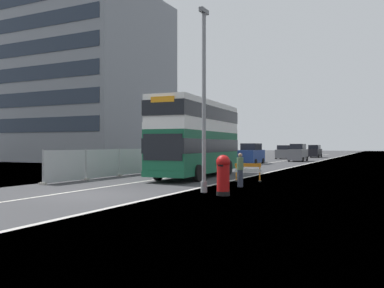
{
  "coord_description": "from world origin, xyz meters",
  "views": [
    {
      "loc": [
        11.67,
        -13.74,
        2.16
      ],
      "look_at": [
        1.42,
        7.07,
        2.2
      ],
      "focal_mm": 38.3,
      "sensor_mm": 36.0,
      "label": 1
    }
  ],
  "objects_px": {
    "roadworks_barrier": "(248,171)",
    "car_far_side": "(315,152)",
    "red_pillar_postbox": "(223,173)",
    "lamppost_foreground": "(204,106)",
    "car_receding_mid": "(298,153)",
    "car_receding_far": "(284,152)",
    "pedestrian_at_kerb": "(240,170)",
    "double_decker_bus": "(197,137)",
    "car_oncoming_near": "(251,154)"
  },
  "relations": [
    {
      "from": "lamppost_foreground",
      "to": "pedestrian_at_kerb",
      "type": "xyz_separation_m",
      "value": [
        0.67,
        2.99,
        -3.06
      ]
    },
    {
      "from": "roadworks_barrier",
      "to": "lamppost_foreground",
      "type": "bearing_deg",
      "value": -90.72
    },
    {
      "from": "car_receding_far",
      "to": "pedestrian_at_kerb",
      "type": "distance_m",
      "value": 42.66
    },
    {
      "from": "lamppost_foreground",
      "to": "car_receding_far",
      "type": "height_order",
      "value": "lamppost_foreground"
    },
    {
      "from": "car_far_side",
      "to": "lamppost_foreground",
      "type": "bearing_deg",
      "value": -85.55
    },
    {
      "from": "roadworks_barrier",
      "to": "pedestrian_at_kerb",
      "type": "height_order",
      "value": "pedestrian_at_kerb"
    },
    {
      "from": "double_decker_bus",
      "to": "car_receding_mid",
      "type": "xyz_separation_m",
      "value": [
        0.72,
        28.77,
        -1.6
      ]
    },
    {
      "from": "double_decker_bus",
      "to": "car_far_side",
      "type": "height_order",
      "value": "double_decker_bus"
    },
    {
      "from": "red_pillar_postbox",
      "to": "car_oncoming_near",
      "type": "bearing_deg",
      "value": 105.67
    },
    {
      "from": "double_decker_bus",
      "to": "car_oncoming_near",
      "type": "xyz_separation_m",
      "value": [
        -2.63,
        19.67,
        -1.59
      ]
    },
    {
      "from": "red_pillar_postbox",
      "to": "car_oncoming_near",
      "type": "relative_size",
      "value": 0.38
    },
    {
      "from": "pedestrian_at_kerb",
      "to": "roadworks_barrier",
      "type": "bearing_deg",
      "value": 101.06
    },
    {
      "from": "red_pillar_postbox",
      "to": "car_far_side",
      "type": "bearing_deg",
      "value": 95.65
    },
    {
      "from": "car_oncoming_near",
      "to": "car_far_side",
      "type": "height_order",
      "value": "car_oncoming_near"
    },
    {
      "from": "double_decker_bus",
      "to": "car_receding_far",
      "type": "xyz_separation_m",
      "value": [
        -3.04,
        37.01,
        -1.69
      ]
    },
    {
      "from": "lamppost_foreground",
      "to": "car_receding_mid",
      "type": "distance_m",
      "value": 36.96
    },
    {
      "from": "lamppost_foreground",
      "to": "car_receding_far",
      "type": "distance_m",
      "value": 45.59
    },
    {
      "from": "roadworks_barrier",
      "to": "car_oncoming_near",
      "type": "bearing_deg",
      "value": 107.5
    },
    {
      "from": "lamppost_foreground",
      "to": "car_receding_mid",
      "type": "xyz_separation_m",
      "value": [
        -3.38,
        36.69,
        -2.86
      ]
    },
    {
      "from": "roadworks_barrier",
      "to": "car_far_side",
      "type": "height_order",
      "value": "car_far_side"
    },
    {
      "from": "car_oncoming_near",
      "to": "car_receding_far",
      "type": "bearing_deg",
      "value": 91.37
    },
    {
      "from": "red_pillar_postbox",
      "to": "roadworks_barrier",
      "type": "relative_size",
      "value": 1.1
    },
    {
      "from": "lamppost_foreground",
      "to": "car_far_side",
      "type": "bearing_deg",
      "value": 94.45
    },
    {
      "from": "double_decker_bus",
      "to": "roadworks_barrier",
      "type": "bearing_deg",
      "value": -24.46
    },
    {
      "from": "roadworks_barrier",
      "to": "car_oncoming_near",
      "type": "relative_size",
      "value": 0.34
    },
    {
      "from": "red_pillar_postbox",
      "to": "car_receding_mid",
      "type": "height_order",
      "value": "car_receding_mid"
    },
    {
      "from": "roadworks_barrier",
      "to": "car_far_side",
      "type": "relative_size",
      "value": 0.35
    },
    {
      "from": "double_decker_bus",
      "to": "car_receding_far",
      "type": "height_order",
      "value": "double_decker_bus"
    },
    {
      "from": "pedestrian_at_kerb",
      "to": "car_far_side",
      "type": "bearing_deg",
      "value": 95.46
    },
    {
      "from": "double_decker_bus",
      "to": "car_far_side",
      "type": "distance_m",
      "value": 45.95
    },
    {
      "from": "roadworks_barrier",
      "to": "car_receding_mid",
      "type": "distance_m",
      "value": 30.87
    },
    {
      "from": "lamppost_foreground",
      "to": "car_receding_mid",
      "type": "relative_size",
      "value": 1.9
    },
    {
      "from": "car_receding_far",
      "to": "pedestrian_at_kerb",
      "type": "relative_size",
      "value": 2.35
    },
    {
      "from": "double_decker_bus",
      "to": "car_oncoming_near",
      "type": "distance_m",
      "value": 19.9
    },
    {
      "from": "car_oncoming_near",
      "to": "car_far_side",
      "type": "xyz_separation_m",
      "value": [
        2.53,
        26.26,
        -0.08
      ]
    },
    {
      "from": "red_pillar_postbox",
      "to": "car_oncoming_near",
      "type": "xyz_separation_m",
      "value": [
        -7.92,
        28.24,
        0.13
      ]
    },
    {
      "from": "double_decker_bus",
      "to": "car_receding_far",
      "type": "distance_m",
      "value": 37.18
    },
    {
      "from": "lamppost_foreground",
      "to": "car_receding_far",
      "type": "relative_size",
      "value": 2.05
    },
    {
      "from": "red_pillar_postbox",
      "to": "pedestrian_at_kerb",
      "type": "distance_m",
      "value": 3.68
    },
    {
      "from": "car_receding_mid",
      "to": "roadworks_barrier",
      "type": "bearing_deg",
      "value": -83.58
    },
    {
      "from": "car_far_side",
      "to": "pedestrian_at_kerb",
      "type": "xyz_separation_m",
      "value": [
        4.86,
        -50.85,
        -0.13
      ]
    },
    {
      "from": "roadworks_barrier",
      "to": "car_far_side",
      "type": "xyz_separation_m",
      "value": [
        -4.27,
        47.82,
        0.35
      ]
    },
    {
      "from": "car_oncoming_near",
      "to": "car_receding_far",
      "type": "distance_m",
      "value": 17.35
    },
    {
      "from": "lamppost_foreground",
      "to": "roadworks_barrier",
      "type": "xyz_separation_m",
      "value": [
        0.08,
        6.02,
        -3.28
      ]
    },
    {
      "from": "lamppost_foreground",
      "to": "car_far_side",
      "type": "height_order",
      "value": "lamppost_foreground"
    },
    {
      "from": "car_receding_mid",
      "to": "red_pillar_postbox",
      "type": "bearing_deg",
      "value": -83.02
    },
    {
      "from": "lamppost_foreground",
      "to": "double_decker_bus",
      "type": "bearing_deg",
      "value": 117.36
    },
    {
      "from": "car_far_side",
      "to": "red_pillar_postbox",
      "type": "bearing_deg",
      "value": -84.35
    },
    {
      "from": "red_pillar_postbox",
      "to": "car_receding_mid",
      "type": "bearing_deg",
      "value": 96.98
    },
    {
      "from": "roadworks_barrier",
      "to": "car_far_side",
      "type": "bearing_deg",
      "value": 95.1
    }
  ]
}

